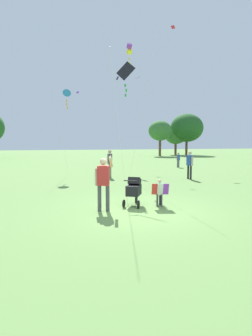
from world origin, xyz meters
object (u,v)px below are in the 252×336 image
Objects in this scene: person_kid_running at (110,161)px; person_back_turned at (178,159)px; kite_adult_black at (125,74)px; kite_green_novelty at (130,51)px; person_red_shirt at (190,163)px; child_with_butterfly_kite at (160,190)px; kite_orange_delta at (67,94)px; person_adult_flyer at (103,179)px; stroller at (134,189)px.

person_back_turned is at bearing 36.99° from person_kid_running.
kite_adult_black reaches higher than person_kid_running.
kite_green_novelty reaches higher than kite_adult_black.
person_back_turned is (2.26, 6.94, -0.24)m from person_red_shirt.
kite_green_novelty is 6.56m from person_kid_running.
child_with_butterfly_kite is 9.67m from kite_green_novelty.
child_with_butterfly_kite is at bearing -73.43° from kite_orange_delta.
person_adult_flyer is at bearing -84.74° from kite_orange_delta.
kite_green_novelty is at bearing 85.37° from child_with_butterfly_kite.
stroller is 7.76m from person_kid_running.
kite_orange_delta reaches higher than person_adult_flyer.
child_with_butterfly_kite is 0.16× the size of kite_adult_black.
stroller is 9.48m from kite_green_novelty.
kite_green_novelty is at bearing 77.85° from stroller.
person_adult_flyer reaches higher than person_kid_running.
kite_adult_black reaches higher than person_adult_flyer.
kite_green_novelty is (2.56, 7.03, 6.33)m from person_adult_flyer.
child_with_butterfly_kite is 0.17× the size of kite_orange_delta.
kite_orange_delta reaches higher than person_back_turned.
child_with_butterfly_kite is 0.53× the size of person_adult_flyer.
person_red_shirt is (6.14, 6.48, -0.06)m from person_adult_flyer.
person_kid_running is at bearing -34.90° from kite_orange_delta.
child_with_butterfly_kite is 2.07m from person_adult_flyer.
kite_green_novelty reaches higher than person_back_turned.
stroller is at bearing -129.99° from person_red_shirt.
kite_green_novelty is at bearing -40.95° from kite_orange_delta.
stroller is 10.81m from kite_orange_delta.
kite_adult_black is at bearing -149.78° from person_red_shirt.
person_adult_flyer is 0.32× the size of kite_orange_delta.
kite_orange_delta is 0.72× the size of kite_green_novelty.
person_adult_flyer is at bearing -112.59° from kite_adult_black.
person_adult_flyer is at bearing -133.43° from person_red_shirt.
kite_green_novelty is 6.11× the size of person_back_turned.
kite_green_novelty is at bearing -132.41° from person_back_turned.
person_adult_flyer is at bearing -122.04° from person_back_turned.
person_kid_running is at bearing 92.90° from child_with_butterfly_kite.
kite_green_novelty reaches higher than person_adult_flyer.
person_kid_running reaches higher than child_with_butterfly_kite.
person_red_shirt is (4.97, 5.92, 0.38)m from stroller.
kite_adult_black is 6.21m from person_kid_running.
person_red_shirt is at bearing 50.01° from stroller.
kite_orange_delta is at bearing 153.13° from person_red_shirt.
kite_adult_black is 6.82m from person_red_shirt.
person_back_turned is (6.80, 5.12, -0.27)m from person_kid_running.
kite_green_novelty reaches higher than person_red_shirt.
kite_green_novelty is (0.97, 3.19, 2.05)m from kite_adult_black.
stroller is 5.77m from kite_adult_black.
kite_green_novelty is at bearing 73.18° from kite_adult_black.
kite_orange_delta reaches higher than person_red_shirt.
kite_orange_delta is (-2.94, 9.87, 4.73)m from child_with_butterfly_kite.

